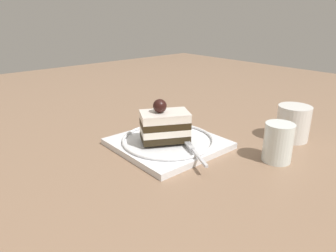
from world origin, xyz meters
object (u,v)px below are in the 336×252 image
at_px(whipped_cream_dollop, 176,119).
at_px(drink_glass_near, 278,145).
at_px(dessert_plate, 168,142).
at_px(drink_glass_far, 293,124).
at_px(fork, 195,152).
at_px(cake_slice, 165,125).

height_order(whipped_cream_dollop, drink_glass_near, drink_glass_near).
height_order(dessert_plate, drink_glass_near, drink_glass_near).
distance_m(whipped_cream_dollop, drink_glass_far, 0.28).
bearing_deg(whipped_cream_dollop, drink_glass_near, -76.24).
bearing_deg(dessert_plate, drink_glass_near, -58.82).
xyz_separation_m(dessert_plate, drink_glass_far, (0.26, -0.17, 0.03)).
bearing_deg(dessert_plate, drink_glass_far, -33.18).
distance_m(dessert_plate, whipped_cream_dollop, 0.08).
bearing_deg(drink_glass_near, fork, 141.03).
distance_m(cake_slice, whipped_cream_dollop, 0.09).
bearing_deg(whipped_cream_dollop, drink_glass_far, -47.35).
bearing_deg(whipped_cream_dollop, fork, -118.29).
height_order(dessert_plate, drink_glass_far, drink_glass_far).
bearing_deg(drink_glass_far, whipped_cream_dollop, 132.65).
bearing_deg(fork, drink_glass_far, -15.01).
bearing_deg(fork, drink_glass_near, -38.97).
relative_size(cake_slice, drink_glass_near, 1.52).
height_order(cake_slice, fork, cake_slice).
xyz_separation_m(cake_slice, drink_glass_far, (0.27, -0.17, -0.02)).
xyz_separation_m(fork, drink_glass_near, (0.13, -0.11, 0.01)).
bearing_deg(drink_glass_near, cake_slice, 123.55).
bearing_deg(whipped_cream_dollop, dessert_plate, -146.86).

